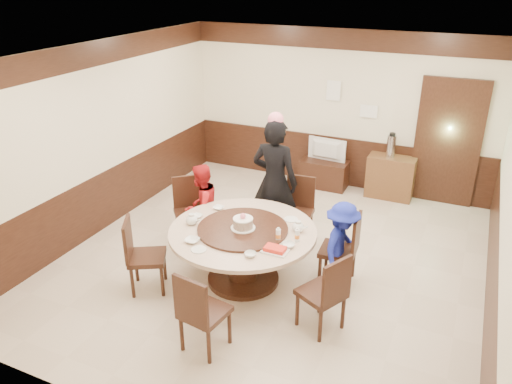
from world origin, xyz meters
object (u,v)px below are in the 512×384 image
at_px(person_blue, 341,246).
at_px(banquet_table, 243,245).
at_px(tv_stand, 324,174).
at_px(side_cabinet, 390,177).
at_px(thermos, 391,146).
at_px(birthday_cake, 243,223).
at_px(television, 325,150).
at_px(shrimp_platter, 275,250).
at_px(person_standing, 275,182).
at_px(person_red, 201,206).

bearing_deg(person_blue, banquet_table, 112.44).
xyz_separation_m(tv_stand, side_cabinet, (1.19, 0.03, 0.12)).
bearing_deg(thermos, side_cabinet, 0.00).
distance_m(birthday_cake, tv_stand, 3.44).
relative_size(television, side_cabinet, 0.89).
distance_m(person_blue, birthday_cake, 1.25).
bearing_deg(side_cabinet, tv_stand, -178.56).
distance_m(person_blue, television, 3.19).
height_order(person_blue, shrimp_platter, person_blue).
bearing_deg(tv_stand, person_standing, -92.12).
relative_size(person_standing, person_red, 1.50).
bearing_deg(person_blue, television, 24.26).
distance_m(person_blue, thermos, 3.03).
xyz_separation_m(person_red, shrimp_platter, (1.51, -0.91, 0.16)).
xyz_separation_m(person_standing, thermos, (1.22, 2.24, 0.01)).
xyz_separation_m(birthday_cake, tv_stand, (0.02, 3.39, -0.60)).
bearing_deg(side_cabinet, banquet_table, -109.66).
relative_size(banquet_table, television, 2.59).
bearing_deg(television, tv_stand, -175.13).
bearing_deg(banquet_table, side_cabinet, 70.34).
bearing_deg(person_standing, banquet_table, 93.60).
bearing_deg(person_red, tv_stand, 171.40).
bearing_deg(tv_stand, banquet_table, -90.45).
xyz_separation_m(person_blue, shrimp_platter, (-0.59, -0.72, 0.19)).
bearing_deg(person_blue, person_red, 88.17).
bearing_deg(television, person_blue, 115.69).
relative_size(banquet_table, thermos, 4.86).
xyz_separation_m(banquet_table, birthday_cake, (0.01, -0.01, 0.32)).
height_order(tv_stand, television, television).
relative_size(person_red, person_blue, 1.07).
bearing_deg(person_standing, shrimp_platter, 113.61).
height_order(banquet_table, person_blue, person_blue).
bearing_deg(person_standing, person_red, 33.68).
distance_m(shrimp_platter, thermos, 3.78).
relative_size(person_red, thermos, 3.27).
xyz_separation_m(shrimp_platter, television, (-0.54, 3.70, -0.07)).
distance_m(person_blue, shrimp_platter, 0.95).
xyz_separation_m(person_red, television, (0.97, 2.79, 0.08)).
xyz_separation_m(person_blue, side_cabinet, (0.06, 3.01, -0.21)).
bearing_deg(person_red, thermos, 153.72).
relative_size(side_cabinet, thermos, 2.11).
xyz_separation_m(birthday_cake, shrimp_platter, (0.56, -0.31, -0.07)).
distance_m(birthday_cake, shrimp_platter, 0.64).
relative_size(banquet_table, person_red, 1.48).
bearing_deg(television, person_standing, 92.75).
xyz_separation_m(shrimp_platter, side_cabinet, (0.65, 3.73, -0.40)).
relative_size(person_standing, side_cabinet, 2.33).
relative_size(shrimp_platter, side_cabinet, 0.38).
bearing_deg(thermos, television, -178.49).
distance_m(person_red, television, 2.95).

